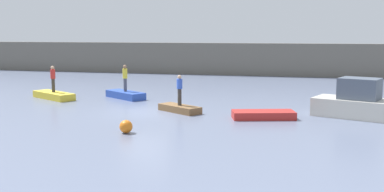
{
  "coord_description": "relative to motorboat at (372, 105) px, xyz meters",
  "views": [
    {
      "loc": [
        8.86,
        -23.83,
        4.42
      ],
      "look_at": [
        2.17,
        1.99,
        0.72
      ],
      "focal_mm": 42.82,
      "sensor_mm": 36.0,
      "label": 1
    }
  ],
  "objects": [
    {
      "name": "ground_plane",
      "position": [
        -12.01,
        -1.1,
        -0.71
      ],
      "size": [
        120.0,
        120.0,
        0.0
      ],
      "primitive_type": "plane",
      "color": "slate"
    },
    {
      "name": "embankment_wall",
      "position": [
        -12.01,
        22.77,
        0.97
      ],
      "size": [
        80.0,
        1.2,
        3.35
      ],
      "primitive_type": "cube",
      "color": "#666056",
      "rests_on": "ground_plane"
    },
    {
      "name": "motorboat",
      "position": [
        0.0,
        0.0,
        0.0
      ],
      "size": [
        6.53,
        4.07,
        2.08
      ],
      "color": "beige",
      "rests_on": "ground_plane"
    },
    {
      "name": "rowboat_yellow",
      "position": [
        -19.86,
        2.31,
        -0.48
      ],
      "size": [
        3.77,
        2.81,
        0.45
      ],
      "primitive_type": "cube",
      "rotation": [
        0.0,
        0.0,
        -0.52
      ],
      "color": "gold",
      "rests_on": "ground_plane"
    },
    {
      "name": "rowboat_blue",
      "position": [
        -15.26,
        3.73,
        -0.47
      ],
      "size": [
        3.34,
        2.76,
        0.47
      ],
      "primitive_type": "cube",
      "rotation": [
        0.0,
        0.0,
        -0.59
      ],
      "color": "#2B4CAD",
      "rests_on": "ground_plane"
    },
    {
      "name": "rowboat_brown",
      "position": [
        -10.19,
        -0.56,
        -0.52
      ],
      "size": [
        2.79,
        2.28,
        0.38
      ],
      "primitive_type": "cube",
      "rotation": [
        0.0,
        0.0,
        -0.58
      ],
      "color": "brown",
      "rests_on": "ground_plane"
    },
    {
      "name": "rowboat_red",
      "position": [
        -5.43,
        -1.4,
        -0.51
      ],
      "size": [
        3.43,
        2.14,
        0.4
      ],
      "primitive_type": "cube",
      "rotation": [
        0.0,
        0.0,
        0.29
      ],
      "color": "red",
      "rests_on": "ground_plane"
    },
    {
      "name": "person_red_shirt",
      "position": [
        -19.86,
        2.31,
        0.74
      ],
      "size": [
        0.32,
        0.32,
        1.78
      ],
      "color": "#38332D",
      "rests_on": "rowboat_yellow"
    },
    {
      "name": "person_blue_shirt",
      "position": [
        -10.19,
        -0.56,
        0.62
      ],
      "size": [
        0.32,
        0.32,
        1.71
      ],
      "color": "#38332D",
      "rests_on": "rowboat_brown"
    },
    {
      "name": "person_yellow_shirt",
      "position": [
        -15.26,
        3.73,
        0.78
      ],
      "size": [
        0.32,
        0.32,
        1.8
      ],
      "color": "#4C4C56",
      "rests_on": "rowboat_blue"
    },
    {
      "name": "mooring_buoy",
      "position": [
        -10.98,
        -6.4,
        -0.41
      ],
      "size": [
        0.59,
        0.59,
        0.59
      ],
      "primitive_type": "sphere",
      "color": "orange",
      "rests_on": "ground_plane"
    }
  ]
}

